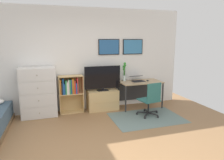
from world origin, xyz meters
name	(u,v)px	position (x,y,z in m)	size (l,w,h in m)	color
ground_plane	(95,155)	(0.00, 0.00, 0.00)	(7.20, 7.20, 0.00)	#936B44
wall_back_with_posters	(74,60)	(0.02, 2.43, 1.35)	(6.12, 0.09, 2.70)	white
area_rug	(147,118)	(1.58, 1.25, 0.00)	(1.70, 1.20, 0.01)	slate
dresser	(38,92)	(-0.90, 2.15, 0.62)	(0.85, 0.46, 1.24)	silver
bookshelf	(70,90)	(-0.14, 2.21, 0.59)	(0.62, 0.30, 0.98)	tan
tv_stand	(103,100)	(0.72, 2.17, 0.27)	(0.82, 0.41, 0.54)	tan
television	(103,78)	(0.72, 2.15, 0.87)	(0.97, 0.16, 0.66)	black
desk	(139,85)	(1.78, 2.14, 0.61)	(1.15, 0.62, 0.74)	tan
office_chair	(151,98)	(1.72, 1.32, 0.46)	(0.58, 0.57, 0.86)	#232326
laptop	(137,79)	(1.71, 2.15, 0.80)	(0.38, 0.41, 0.15)	#333338
computer_mouse	(148,81)	(1.99, 2.04, 0.76)	(0.06, 0.10, 0.03)	#262628
bamboo_vase	(124,72)	(1.37, 2.26, 1.01)	(0.10, 0.11, 0.52)	silver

